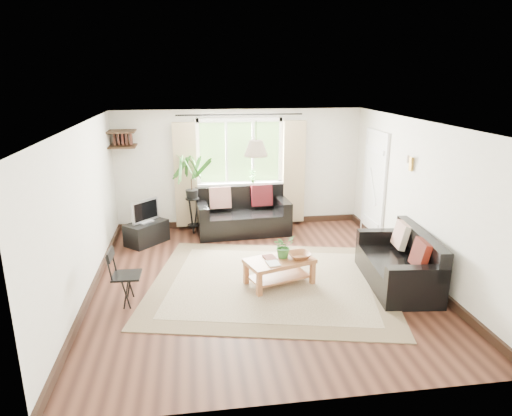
{
  "coord_description": "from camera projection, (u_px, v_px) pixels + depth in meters",
  "views": [
    {
      "loc": [
        -0.97,
        -6.37,
        3.07
      ],
      "look_at": [
        0.0,
        0.4,
        1.05
      ],
      "focal_mm": 32.0,
      "sensor_mm": 36.0,
      "label": 1
    }
  ],
  "objects": [
    {
      "name": "floor",
      "position": [
        260.0,
        280.0,
        7.05
      ],
      "size": [
        5.5,
        5.5,
        0.0
      ],
      "primitive_type": "plane",
      "color": "black",
      "rests_on": "ground"
    },
    {
      "name": "book_b",
      "position": [
        264.0,
        258.0,
        6.81
      ],
      "size": [
        0.21,
        0.26,
        0.02
      ],
      "primitive_type": "imported",
      "rotation": [
        0.0,
        0.0,
        0.18
      ],
      "color": "brown",
      "rests_on": "coffee_table"
    },
    {
      "name": "book_a",
      "position": [
        267.0,
        264.0,
        6.62
      ],
      "size": [
        0.2,
        0.26,
        0.02
      ],
      "primitive_type": "imported",
      "rotation": [
        0.0,
        0.0,
        0.13
      ],
      "color": "silver",
      "rests_on": "coffee_table"
    },
    {
      "name": "wall_left",
      "position": [
        83.0,
        213.0,
        6.37
      ],
      "size": [
        0.02,
        5.5,
        2.4
      ],
      "primitive_type": "cube",
      "color": "silver",
      "rests_on": "floor"
    },
    {
      "name": "sofa_back",
      "position": [
        243.0,
        212.0,
        9.06
      ],
      "size": [
        1.86,
        1.02,
        0.85
      ],
      "primitive_type": null,
      "rotation": [
        0.0,
        0.0,
        0.07
      ],
      "color": "black",
      "rests_on": "floor"
    },
    {
      "name": "tv_stand",
      "position": [
        147.0,
        233.0,
        8.54
      ],
      "size": [
        0.84,
        0.86,
        0.41
      ],
      "primitive_type": "cube",
      "rotation": [
        0.0,
        0.0,
        0.81
      ],
      "color": "black",
      "rests_on": "floor"
    },
    {
      "name": "wall_front",
      "position": [
        305.0,
        290.0,
        4.1
      ],
      "size": [
        5.0,
        0.02,
        2.4
      ],
      "primitive_type": "cube",
      "color": "silver",
      "rests_on": "floor"
    },
    {
      "name": "tv",
      "position": [
        145.0,
        211.0,
        8.41
      ],
      "size": [
        0.55,
        0.56,
        0.45
      ],
      "primitive_type": null,
      "rotation": [
        0.0,
        0.0,
        0.81
      ],
      "color": "#A5A5AA",
      "rests_on": "tv_stand"
    },
    {
      "name": "bowl",
      "position": [
        299.0,
        255.0,
        6.84
      ],
      "size": [
        0.38,
        0.38,
        0.08
      ],
      "primitive_type": "imported",
      "rotation": [
        0.0,
        0.0,
        0.13
      ],
      "color": "brown",
      "rests_on": "coffee_table"
    },
    {
      "name": "window",
      "position": [
        240.0,
        152.0,
        9.19
      ],
      "size": [
        2.5,
        0.16,
        2.16
      ],
      "primitive_type": null,
      "color": "white",
      "rests_on": "wall_back"
    },
    {
      "name": "wall_back",
      "position": [
        240.0,
        169.0,
        9.32
      ],
      "size": [
        5.0,
        0.02,
        2.4
      ],
      "primitive_type": "cube",
      "color": "silver",
      "rests_on": "floor"
    },
    {
      "name": "palm_stand",
      "position": [
        192.0,
        195.0,
        8.9
      ],
      "size": [
        0.71,
        0.71,
        1.58
      ],
      "primitive_type": null,
      "rotation": [
        0.0,
        0.0,
        -0.17
      ],
      "color": "black",
      "rests_on": "floor"
    },
    {
      "name": "corner_shelf",
      "position": [
        122.0,
        139.0,
        8.59
      ],
      "size": [
        0.5,
        0.5,
        0.34
      ],
      "primitive_type": null,
      "color": "black",
      "rests_on": "wall_back"
    },
    {
      "name": "rug",
      "position": [
        271.0,
        282.0,
        6.97
      ],
      "size": [
        4.15,
        3.76,
        0.02
      ],
      "primitive_type": "cube",
      "rotation": [
        0.0,
        0.0,
        -0.22
      ],
      "color": "#B9B18F",
      "rests_on": "floor"
    },
    {
      "name": "door",
      "position": [
        374.0,
        186.0,
        8.72
      ],
      "size": [
        0.06,
        0.96,
        2.06
      ],
      "primitive_type": "cube",
      "color": "silver",
      "rests_on": "wall_right"
    },
    {
      "name": "wall_right",
      "position": [
        419.0,
        200.0,
        7.05
      ],
      "size": [
        0.02,
        5.5,
        2.4
      ],
      "primitive_type": "cube",
      "color": "silver",
      "rests_on": "floor"
    },
    {
      "name": "sofa_right",
      "position": [
        398.0,
        260.0,
        6.81
      ],
      "size": [
        1.75,
        1.0,
        0.79
      ],
      "primitive_type": null,
      "rotation": [
        0.0,
        0.0,
        -1.67
      ],
      "color": "black",
      "rests_on": "floor"
    },
    {
      "name": "table_plant",
      "position": [
        284.0,
        246.0,
        6.84
      ],
      "size": [
        0.41,
        0.4,
        0.35
      ],
      "primitive_type": "imported",
      "rotation": [
        0.0,
        0.0,
        0.55
      ],
      "color": "#306729",
      "rests_on": "coffee_table"
    },
    {
      "name": "wall_sconce",
      "position": [
        410.0,
        162.0,
        7.17
      ],
      "size": [
        0.12,
        0.12,
        0.28
      ],
      "primitive_type": null,
      "color": "beige",
      "rests_on": "wall_right"
    },
    {
      "name": "sill_plant",
      "position": [
        253.0,
        176.0,
        9.28
      ],
      "size": [
        0.14,
        0.1,
        0.27
      ],
      "primitive_type": "imported",
      "color": "#2D6023",
      "rests_on": "window"
    },
    {
      "name": "coffee_table",
      "position": [
        279.0,
        272.0,
        6.87
      ],
      "size": [
        1.12,
        0.83,
        0.41
      ],
      "primitive_type": null,
      "rotation": [
        0.0,
        0.0,
        0.32
      ],
      "color": "brown",
      "rests_on": "floor"
    },
    {
      "name": "pendant_lamp",
      "position": [
        256.0,
        144.0,
        6.85
      ],
      "size": [
        0.36,
        0.36,
        0.54
      ],
      "primitive_type": null,
      "color": "beige",
      "rests_on": "ceiling"
    },
    {
      "name": "folding_chair",
      "position": [
        127.0,
        276.0,
        6.25
      ],
      "size": [
        0.42,
        0.42,
        0.8
      ],
      "primitive_type": null,
      "rotation": [
        0.0,
        0.0,
        1.55
      ],
      "color": "black",
      "rests_on": "floor"
    },
    {
      "name": "ceiling",
      "position": [
        260.0,
        124.0,
        6.37
      ],
      "size": [
        5.5,
        5.5,
        0.0
      ],
      "primitive_type": "plane",
      "rotation": [
        3.14,
        0.0,
        0.0
      ],
      "color": "white",
      "rests_on": "floor"
    }
  ]
}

